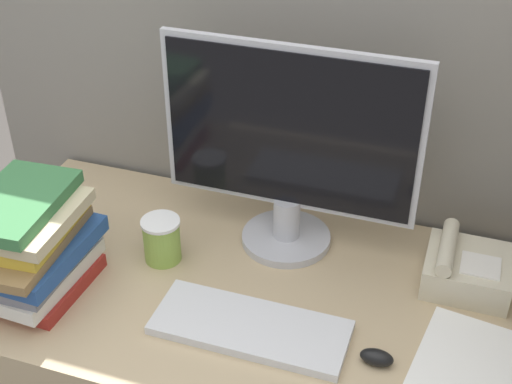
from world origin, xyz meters
TOP-DOWN VIEW (x-y plane):
  - cubicle_panel_rear at (0.00, 0.76)m, footprint 1.73×0.04m
  - monitor at (0.05, 0.55)m, footprint 0.60×0.22m
  - keyboard at (0.07, 0.23)m, footprint 0.41×0.16m
  - mouse at (0.34, 0.22)m, footprint 0.07×0.04m
  - coffee_cup at (-0.20, 0.39)m, footprint 0.09×0.09m
  - book_stack at (-0.43, 0.21)m, footprint 0.24×0.32m
  - desk_telephone at (0.48, 0.53)m, footprint 0.19×0.18m
  - paper_pile at (0.51, 0.26)m, footprint 0.23×0.30m

SIDE VIEW (x-z plane):
  - paper_pile at x=0.51m, z-range 0.74..0.75m
  - keyboard at x=0.07m, z-range 0.74..0.76m
  - mouse at x=0.34m, z-range 0.74..0.77m
  - desk_telephone at x=0.48m, z-range 0.72..0.83m
  - coffee_cup at x=-0.20m, z-range 0.74..0.85m
  - cubicle_panel_rear at x=0.00m, z-range 0.00..1.65m
  - book_stack at x=-0.43m, z-range 0.73..0.97m
  - monitor at x=0.05m, z-range 0.73..1.24m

